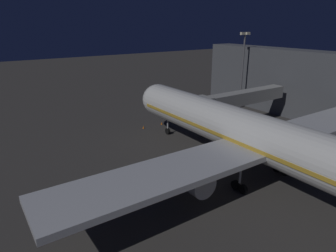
# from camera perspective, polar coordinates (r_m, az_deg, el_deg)

# --- Properties ---
(ground_plane) EXTENTS (320.00, 320.00, 0.00)m
(ground_plane) POSITION_cam_1_polar(r_m,az_deg,el_deg) (47.46, 10.00, -6.63)
(ground_plane) COLOR #383533
(airliner_at_gate) EXTENTS (56.62, 58.72, 18.68)m
(airliner_at_gate) POSITION_cam_1_polar(r_m,az_deg,el_deg) (40.54, 17.97, -2.68)
(airliner_at_gate) COLOR silver
(airliner_at_gate) RESTS_ON ground_plane
(jet_bridge) EXTENTS (23.53, 3.40, 7.64)m
(jet_bridge) POSITION_cam_1_polar(r_m,az_deg,el_deg) (60.44, 12.49, 4.95)
(jet_bridge) COLOR #9E9E99
(jet_bridge) RESTS_ON ground_plane
(apron_floodlight_mast) EXTENTS (2.90, 0.50, 18.20)m
(apron_floodlight_mast) POSITION_cam_1_polar(r_m,az_deg,el_deg) (75.91, 13.94, 11.04)
(apron_floodlight_mast) COLOR #59595E
(apron_floodlight_mast) RESTS_ON ground_plane
(traffic_cone_nose_port) EXTENTS (0.36, 0.36, 0.55)m
(traffic_cone_nose_port) POSITION_cam_1_polar(r_m,az_deg,el_deg) (63.28, -1.21, 0.52)
(traffic_cone_nose_port) COLOR orange
(traffic_cone_nose_port) RESTS_ON ground_plane
(traffic_cone_nose_starboard) EXTENTS (0.36, 0.36, 0.55)m
(traffic_cone_nose_starboard) POSITION_cam_1_polar(r_m,az_deg,el_deg) (61.12, -4.66, -0.21)
(traffic_cone_nose_starboard) COLOR orange
(traffic_cone_nose_starboard) RESTS_ON ground_plane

